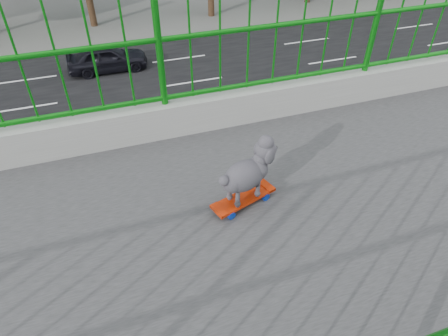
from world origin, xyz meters
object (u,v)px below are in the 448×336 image
poodle (247,172)px  car_4 (107,58)px  skateboard (243,199)px  car_1 (249,142)px

poodle → car_4: size_ratio=0.12×
skateboard → car_4: skateboard is taller
skateboard → poodle: poodle is taller
skateboard → car_4: 19.55m
poodle → car_1: 11.67m
poodle → car_4: (-18.48, -0.17, -6.59)m
poodle → car_1: (-8.88, 3.89, -6.50)m
skateboard → car_1: bearing=139.0°
car_1 → car_4: 10.42m
skateboard → car_4: size_ratio=0.13×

